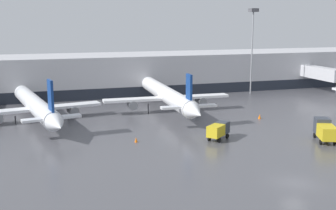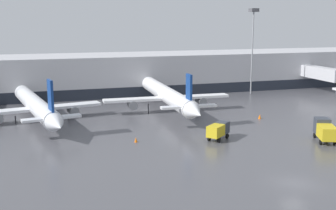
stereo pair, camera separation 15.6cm
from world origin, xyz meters
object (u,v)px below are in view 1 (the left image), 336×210
parked_jet_1 (36,106)px  parked_jet_3 (167,95)px  service_truck_0 (218,130)px  traffic_cone_1 (260,116)px  traffic_cone_3 (136,140)px  apron_light_mast_0 (253,27)px  service_truck_1 (325,130)px

parked_jet_1 → parked_jet_3: 23.37m
parked_jet_3 → service_truck_0: size_ratio=8.48×
parked_jet_3 → traffic_cone_1: (13.69, -10.24, -2.75)m
service_truck_0 → traffic_cone_3: size_ratio=6.06×
apron_light_mast_0 → service_truck_1: bearing=-103.4°
apron_light_mast_0 → parked_jet_3: bearing=-151.3°
service_truck_1 → traffic_cone_3: 26.67m
service_truck_1 → parked_jet_1: bearing=80.2°
service_truck_1 → traffic_cone_1: (-1.74, 15.09, -1.27)m
parked_jet_1 → service_truck_1: parked_jet_1 is taller
service_truck_1 → traffic_cone_3: (-25.60, 7.38, -1.30)m
service_truck_0 → parked_jet_1: bearing=101.6°
parked_jet_1 → traffic_cone_3: (13.19, -17.69, -2.24)m
parked_jet_3 → traffic_cone_3: 20.81m
parked_jet_3 → traffic_cone_3: size_ratio=51.41×
apron_light_mast_0 → traffic_cone_3: bearing=-137.9°
service_truck_0 → traffic_cone_3: service_truck_0 is taller
service_truck_0 → traffic_cone_3: 11.82m
parked_jet_3 → traffic_cone_3: parked_jet_3 is taller
parked_jet_1 → traffic_cone_3: 22.18m
parked_jet_3 → apron_light_mast_0: (24.68, 13.51, 12.12)m
parked_jet_3 → service_truck_1: 29.69m
service_truck_0 → service_truck_1: bearing=-59.5°
parked_jet_3 → apron_light_mast_0: bearing=-59.6°
service_truck_1 → apron_light_mast_0: 42.17m
traffic_cone_1 → apron_light_mast_0: (10.98, 23.75, 14.87)m
parked_jet_3 → apron_light_mast_0: apron_light_mast_0 is taller
parked_jet_3 → apron_light_mast_0: size_ratio=1.89×
traffic_cone_3 → apron_light_mast_0: size_ratio=0.04×
apron_light_mast_0 → service_truck_0: bearing=-124.6°
parked_jet_3 → service_truck_1: (15.43, -25.33, -1.48)m
parked_jet_1 → apron_light_mast_0: (48.03, 13.76, 12.67)m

